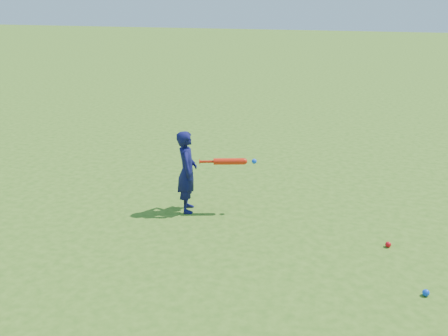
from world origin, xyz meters
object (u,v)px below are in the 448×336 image
object	(u,v)px
ground_ball_red	(388,244)
bat_swing	(231,161)
child	(187,172)
ground_ball_blue	(426,293)

from	to	relation	value
ground_ball_red	bat_swing	world-z (taller)	bat_swing
child	ground_ball_red	bearing A→B (deg)	-117.12
ground_ball_red	bat_swing	bearing A→B (deg)	167.36
bat_swing	ground_ball_red	bearing A→B (deg)	-30.83
ground_ball_red	bat_swing	distance (m)	2.23
child	bat_swing	distance (m)	0.62
ground_ball_red	ground_ball_blue	world-z (taller)	ground_ball_blue
child	bat_swing	xyz separation A→B (m)	(0.58, 0.14, 0.16)
child	ground_ball_blue	distance (m)	3.31
ground_ball_red	bat_swing	xyz separation A→B (m)	(-2.07, 0.46, 0.69)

